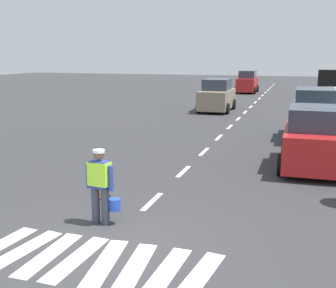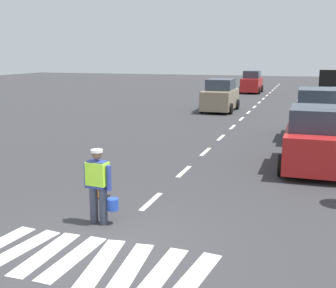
# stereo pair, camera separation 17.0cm
# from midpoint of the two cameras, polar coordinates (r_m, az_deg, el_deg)

# --- Properties ---
(ground_plane) EXTENTS (96.00, 96.00, 0.00)m
(ground_plane) POSITION_cam_midpoint_polar(r_m,az_deg,el_deg) (28.62, 10.77, 4.17)
(ground_plane) COLOR #333335
(crosswalk_stripes) EXTENTS (4.58, 1.93, 0.01)m
(crosswalk_stripes) POSITION_cam_midpoint_polar(r_m,az_deg,el_deg) (8.26, -10.00, -14.78)
(crosswalk_stripes) COLOR white
(crosswalk_stripes) RESTS_ON ground
(lane_center_line) EXTENTS (0.14, 46.40, 0.01)m
(lane_center_line) POSITION_cam_midpoint_polar(r_m,az_deg,el_deg) (32.76, 11.73, 5.07)
(lane_center_line) COLOR silver
(lane_center_line) RESTS_ON ground
(road_worker) EXTENTS (0.77, 0.36, 1.67)m
(road_worker) POSITION_cam_midpoint_polar(r_m,az_deg,el_deg) (9.55, -8.54, -5.06)
(road_worker) COLOR #383D4C
(road_worker) RESTS_ON ground
(traffic_cone_near) EXTENTS (0.36, 0.36, 0.68)m
(traffic_cone_near) POSITION_cam_midpoint_polar(r_m,az_deg,el_deg) (11.46, -8.40, -5.32)
(traffic_cone_near) COLOR black
(traffic_cone_near) RESTS_ON ground
(car_parked_curbside) EXTENTS (2.08, 3.97, 2.02)m
(car_parked_curbside) POSITION_cam_midpoint_polar(r_m,az_deg,el_deg) (14.81, 19.02, 0.46)
(car_parked_curbside) COLOR red
(car_parked_curbside) RESTS_ON ground
(car_oncoming_third) EXTENTS (1.93, 3.87, 2.10)m
(car_oncoming_third) POSITION_cam_midpoint_polar(r_m,az_deg,el_deg) (42.71, 11.03, 7.91)
(car_oncoming_third) COLOR red
(car_oncoming_third) RESTS_ON ground
(car_parked_far) EXTENTS (2.05, 4.08, 2.22)m
(car_parked_far) POSITION_cam_midpoint_polar(r_m,az_deg,el_deg) (19.96, 19.12, 3.50)
(car_parked_far) COLOR slate
(car_parked_far) RESTS_ON ground
(car_oncoming_second) EXTENTS (2.07, 4.07, 2.07)m
(car_oncoming_second) POSITION_cam_midpoint_polar(r_m,az_deg,el_deg) (28.63, 7.04, 6.23)
(car_oncoming_second) COLOR gray
(car_oncoming_second) RESTS_ON ground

